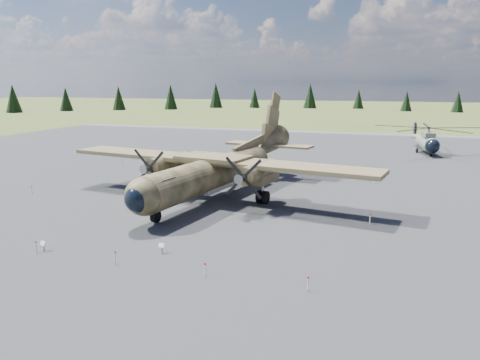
% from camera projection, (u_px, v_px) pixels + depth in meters
% --- Properties ---
extents(ground, '(500.00, 500.00, 0.00)m').
position_uv_depth(ground, '(181.00, 207.00, 42.13)').
color(ground, brown).
rests_on(ground, ground).
extents(apron, '(120.00, 120.00, 0.04)m').
position_uv_depth(apron, '(220.00, 185.00, 51.42)').
color(apron, '#5C5D62').
rests_on(apron, ground).
extents(transport_plane, '(32.06, 28.89, 10.55)m').
position_uv_depth(transport_plane, '(220.00, 166.00, 45.62)').
color(transport_plane, '#34361D').
rests_on(transport_plane, ground).
extents(helicopter_near, '(19.50, 20.98, 4.25)m').
position_uv_depth(helicopter_near, '(428.00, 135.00, 72.79)').
color(helicopter_near, gray).
rests_on(helicopter_near, ground).
extents(info_placard_left, '(0.47, 0.29, 0.69)m').
position_uv_depth(info_placard_left, '(43.00, 244.00, 31.22)').
color(info_placard_left, gray).
rests_on(info_placard_left, ground).
extents(info_placard_right, '(0.46, 0.25, 0.69)m').
position_uv_depth(info_placard_right, '(162.00, 246.00, 30.80)').
color(info_placard_right, gray).
rests_on(info_placard_right, ground).
extents(barrier_fence, '(33.12, 29.62, 0.85)m').
position_uv_depth(barrier_fence, '(175.00, 202.00, 42.10)').
color(barrier_fence, white).
rests_on(barrier_fence, ground).
extents(treeline, '(334.52, 341.62, 10.98)m').
position_uv_depth(treeline, '(126.00, 161.00, 37.71)').
color(treeline, black).
rests_on(treeline, ground).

